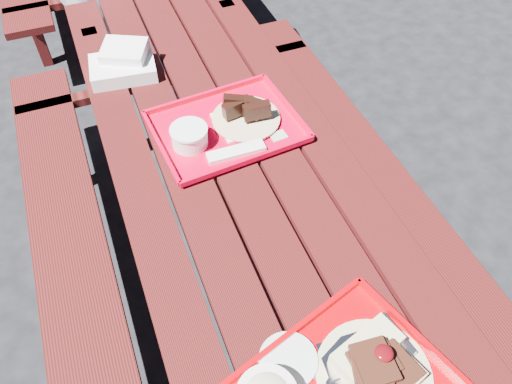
{
  "coord_description": "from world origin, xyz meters",
  "views": [
    {
      "loc": [
        -0.33,
        -0.99,
        1.89
      ],
      "look_at": [
        0.0,
        -0.15,
        0.82
      ],
      "focal_mm": 35.0,
      "sensor_mm": 36.0,
      "label": 1
    }
  ],
  "objects": [
    {
      "name": "white_cloth",
      "position": [
        -0.22,
        0.63,
        0.79
      ],
      "size": [
        0.25,
        0.22,
        0.1
      ],
      "color": "white",
      "rests_on": "picnic_table_near"
    },
    {
      "name": "picnic_table_near",
      "position": [
        -0.0,
        0.0,
        0.56
      ],
      "size": [
        1.41,
        2.4,
        0.75
      ],
      "color": "#490E10",
      "rests_on": "ground"
    },
    {
      "name": "far_tray",
      "position": [
        0.02,
        0.18,
        0.77
      ],
      "size": [
        0.5,
        0.4,
        0.08
      ],
      "color": "red",
      "rests_on": "picnic_table_near"
    },
    {
      "name": "ground",
      "position": [
        0.0,
        0.0,
        0.0
      ],
      "size": [
        60.0,
        60.0,
        0.0
      ],
      "primitive_type": "plane",
      "color": "black",
      "rests_on": "ground"
    }
  ]
}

